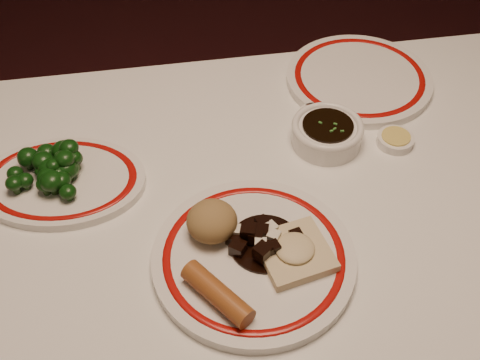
% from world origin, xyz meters
% --- Properties ---
extents(dining_table, '(1.20, 0.90, 0.75)m').
position_xyz_m(dining_table, '(0.00, 0.00, 0.66)').
color(dining_table, white).
rests_on(dining_table, ground).
extents(main_plate, '(0.36, 0.36, 0.02)m').
position_xyz_m(main_plate, '(-0.03, -0.06, 0.76)').
color(main_plate, white).
rests_on(main_plate, dining_table).
extents(rice_mound, '(0.08, 0.08, 0.05)m').
position_xyz_m(rice_mound, '(-0.08, -0.01, 0.80)').
color(rice_mound, olive).
rests_on(rice_mound, main_plate).
extents(spring_roll, '(0.09, 0.11, 0.03)m').
position_xyz_m(spring_roll, '(-0.09, -0.12, 0.78)').
color(spring_roll, '#965425').
rests_on(spring_roll, main_plate).
extents(fried_wonton, '(0.11, 0.11, 0.03)m').
position_xyz_m(fried_wonton, '(0.03, -0.07, 0.78)').
color(fried_wonton, beige).
rests_on(fried_wonton, main_plate).
extents(stirfry_heap, '(0.11, 0.11, 0.03)m').
position_xyz_m(stirfry_heap, '(-0.02, -0.04, 0.78)').
color(stirfry_heap, black).
rests_on(stirfry_heap, main_plate).
extents(broccoli_plate, '(0.30, 0.27, 0.02)m').
position_xyz_m(broccoli_plate, '(-0.31, 0.15, 0.76)').
color(broccoli_plate, white).
rests_on(broccoli_plate, dining_table).
extents(broccoli_pile, '(0.12, 0.12, 0.05)m').
position_xyz_m(broccoli_pile, '(-0.32, 0.15, 0.79)').
color(broccoli_pile, '#23471C').
rests_on(broccoli_pile, broccoli_plate).
extents(soy_bowl, '(0.12, 0.12, 0.04)m').
position_xyz_m(soy_bowl, '(0.14, 0.17, 0.77)').
color(soy_bowl, white).
rests_on(soy_bowl, dining_table).
extents(sweet_sour_dish, '(0.06, 0.06, 0.02)m').
position_xyz_m(sweet_sour_dish, '(0.14, 0.23, 0.76)').
color(sweet_sour_dish, white).
rests_on(sweet_sour_dish, dining_table).
extents(mustard_dish, '(0.06, 0.06, 0.02)m').
position_xyz_m(mustard_dish, '(0.26, 0.15, 0.76)').
color(mustard_dish, white).
rests_on(mustard_dish, dining_table).
extents(far_plate, '(0.34, 0.34, 0.02)m').
position_xyz_m(far_plate, '(0.25, 0.33, 0.76)').
color(far_plate, white).
rests_on(far_plate, dining_table).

